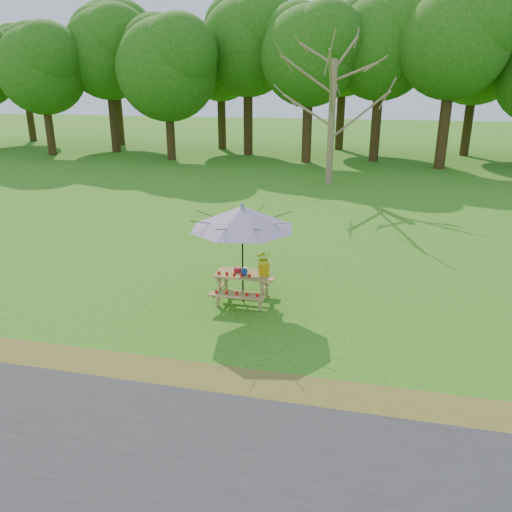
% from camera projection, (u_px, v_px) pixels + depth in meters
% --- Properties ---
extents(ground, '(120.00, 120.00, 0.00)m').
position_uv_depth(ground, '(68.00, 293.00, 11.65)').
color(ground, '#2D7416').
rests_on(ground, ground).
extents(treeline, '(60.00, 12.00, 16.00)m').
position_uv_depth(treeline, '(266.00, 22.00, 29.23)').
color(treeline, '#1E570F').
rests_on(treeline, ground).
extents(bare_tree, '(8.02, 8.02, 13.07)m').
position_uv_depth(bare_tree, '(337.00, 1.00, 21.31)').
color(bare_tree, '#948251').
rests_on(bare_tree, ground).
extents(picnic_table, '(1.20, 1.32, 0.67)m').
position_uv_depth(picnic_table, '(243.00, 288.00, 11.12)').
color(picnic_table, '#A17948').
rests_on(picnic_table, ground).
extents(patio_umbrella, '(2.71, 2.71, 2.26)m').
position_uv_depth(patio_umbrella, '(242.00, 217.00, 10.59)').
color(patio_umbrella, black).
rests_on(patio_umbrella, ground).
extents(produce_bins, '(0.32, 0.36, 0.13)m').
position_uv_depth(produce_bins, '(242.00, 270.00, 11.03)').
color(produce_bins, red).
rests_on(produce_bins, picnic_table).
extents(tomatoes_row, '(0.77, 0.13, 0.07)m').
position_uv_depth(tomatoes_row, '(234.00, 274.00, 10.86)').
color(tomatoes_row, red).
rests_on(tomatoes_row, picnic_table).
extents(flower_bucket, '(0.39, 0.36, 0.57)m').
position_uv_depth(flower_bucket, '(264.00, 262.00, 10.84)').
color(flower_bucket, '#DCA10B').
rests_on(flower_bucket, picnic_table).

